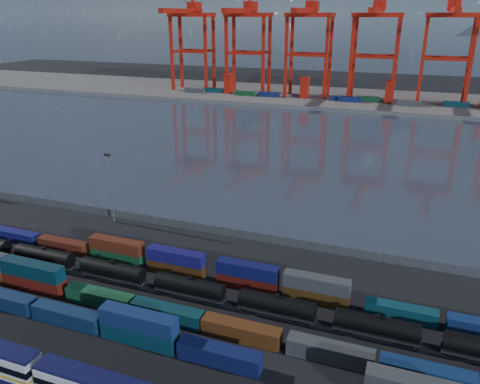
% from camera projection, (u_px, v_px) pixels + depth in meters
% --- Properties ---
extents(ground, '(700.00, 700.00, 0.00)m').
position_uv_depth(ground, '(177.00, 309.00, 77.10)').
color(ground, black).
rests_on(ground, ground).
extents(harbor_water, '(700.00, 700.00, 0.00)m').
position_uv_depth(harbor_water, '(312.00, 148.00, 169.03)').
color(harbor_water, '#313A47').
rests_on(harbor_water, ground).
extents(far_quay, '(700.00, 70.00, 2.00)m').
position_uv_depth(far_quay, '(352.00, 99.00, 260.61)').
color(far_quay, '#514F4C').
rests_on(far_quay, ground).
extents(container_row_south, '(139.44, 2.46, 5.24)m').
position_uv_depth(container_row_south, '(30.00, 302.00, 75.23)').
color(container_row_south, '#3D4142').
rests_on(container_row_south, ground).
extents(container_row_mid, '(141.30, 2.47, 5.27)m').
position_uv_depth(container_row_mid, '(165.00, 310.00, 73.69)').
color(container_row_mid, '#3E4043').
rests_on(container_row_mid, ground).
extents(container_row_north, '(127.78, 2.28, 4.85)m').
position_uv_depth(container_row_north, '(210.00, 271.00, 84.85)').
color(container_row_north, '#0F264C').
rests_on(container_row_north, ground).
extents(tanker_string, '(105.92, 2.78, 3.97)m').
position_uv_depth(tanker_string, '(190.00, 287.00, 79.86)').
color(tanker_string, black).
rests_on(tanker_string, ground).
extents(waterfront_fence, '(160.12, 0.12, 2.20)m').
position_uv_depth(waterfront_fence, '(237.00, 234.00, 101.25)').
color(waterfront_fence, '#595B5E').
rests_on(waterfront_fence, ground).
extents(yard_light_mast, '(1.60, 0.40, 16.60)m').
position_uv_depth(yard_light_mast, '(110.00, 184.00, 106.29)').
color(yard_light_mast, slate).
rests_on(yard_light_mast, ground).
extents(gantry_cranes, '(199.98, 47.97, 64.96)m').
position_uv_depth(gantry_cranes, '(342.00, 25.00, 243.28)').
color(gantry_cranes, red).
rests_on(gantry_cranes, ground).
extents(quay_containers, '(172.58, 10.99, 2.60)m').
position_uv_depth(quay_containers, '(328.00, 98.00, 250.63)').
color(quay_containers, navy).
rests_on(quay_containers, far_quay).
extents(straddle_carriers, '(140.00, 7.00, 11.10)m').
position_uv_depth(straddle_carriers, '(346.00, 89.00, 250.23)').
color(straddle_carriers, red).
rests_on(straddle_carriers, far_quay).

